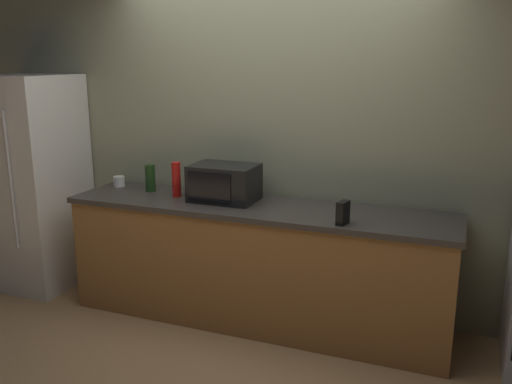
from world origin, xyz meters
TOP-DOWN VIEW (x-y plane):
  - ground_plane at (0.00, 0.00)m, footprint 8.00×8.00m
  - back_wall at (0.00, 0.81)m, footprint 6.40×0.10m
  - counter_run at (0.00, 0.40)m, footprint 2.84×0.64m
  - refrigerator at (-2.05, 0.40)m, footprint 0.72×0.73m
  - microwave at (-0.27, 0.45)m, footprint 0.48×0.35m
  - cordless_phone at (0.68, 0.19)m, footprint 0.07×0.12m
  - bottle_wine at (-0.94, 0.49)m, footprint 0.08×0.08m
  - bottle_hot_sauce at (-0.66, 0.42)m, footprint 0.07×0.07m
  - mug_white at (-1.27, 0.54)m, footprint 0.09×0.09m

SIDE VIEW (x-z plane):
  - ground_plane at x=0.00m, z-range 0.00..0.00m
  - counter_run at x=0.00m, z-range 0.00..0.90m
  - refrigerator at x=-2.05m, z-range 0.00..1.80m
  - mug_white at x=-1.27m, z-range 0.90..0.99m
  - cordless_phone at x=0.68m, z-range 0.90..1.05m
  - bottle_wine at x=-0.94m, z-range 0.90..1.11m
  - bottle_hot_sauce at x=-0.66m, z-range 0.90..1.17m
  - microwave at x=-0.27m, z-range 0.90..1.17m
  - back_wall at x=0.00m, z-range 0.00..2.70m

